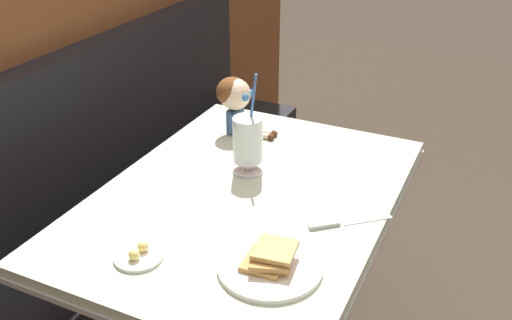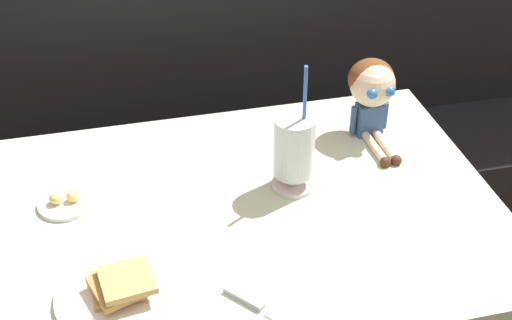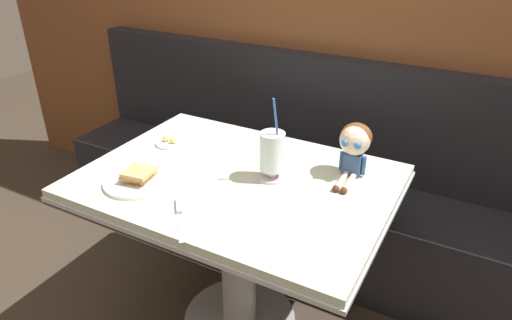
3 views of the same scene
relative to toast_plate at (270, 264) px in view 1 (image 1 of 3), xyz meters
name	(u,v)px [view 1 (image 1 of 3)]	position (x,y,z in m)	size (l,w,h in m)	color
booth_bench	(92,252)	(0.28, 0.83, -0.43)	(2.60, 0.48, 1.00)	black
diner_table	(247,248)	(0.28, 0.20, -0.21)	(1.11, 0.81, 0.74)	beige
toast_plate	(270,264)	(0.00, 0.00, 0.00)	(0.25, 0.25, 0.06)	white
milkshake_glass	(248,142)	(0.40, 0.25, 0.09)	(0.10, 0.10, 0.32)	silver
butter_saucer	(139,255)	(-0.10, 0.30, -0.01)	(0.12, 0.12, 0.04)	white
butter_knife	(336,224)	(0.24, -0.08, -0.01)	(0.17, 0.19, 0.01)	silver
seated_doll	(235,97)	(0.64, 0.42, 0.11)	(0.12, 0.22, 0.20)	#385689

